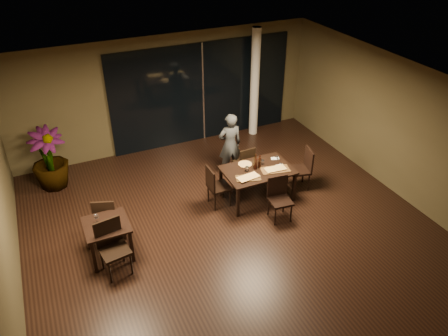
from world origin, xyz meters
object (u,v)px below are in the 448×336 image
(chair_side_far, at_px, (106,215))
(bottle_c, at_px, (255,161))
(bottle_a, at_px, (256,163))
(chair_side_near, at_px, (112,244))
(side_table, at_px, (107,229))
(diner, at_px, (230,144))
(bottle_b, at_px, (260,161))
(chair_main_near, at_px, (279,196))
(chair_main_far, at_px, (245,162))
(chair_main_right, at_px, (303,167))
(chair_main_left, at_px, (215,185))
(potted_plant, at_px, (49,159))
(main_table, at_px, (258,172))

(chair_side_far, distance_m, bottle_c, 3.31)
(bottle_a, distance_m, bottle_c, 0.04)
(chair_side_near, bearing_deg, side_table, 81.72)
(diner, xyz_separation_m, bottle_b, (0.18, -1.15, 0.11))
(chair_main_near, xyz_separation_m, chair_side_far, (-3.41, 0.83, -0.01))
(chair_main_far, xyz_separation_m, chair_main_right, (1.07, -0.83, 0.06))
(chair_main_left, xyz_separation_m, potted_plant, (-3.15, 2.25, 0.20))
(chair_main_far, distance_m, bottle_a, 0.85)
(bottle_a, height_order, bottle_b, bottle_a)
(chair_main_right, height_order, bottle_a, bottle_a)
(chair_main_right, relative_size, bottle_b, 3.20)
(side_table, relative_size, chair_side_near, 0.76)
(chair_main_far, xyz_separation_m, chair_main_near, (0.00, -1.55, 0.04))
(chair_main_far, bearing_deg, diner, -68.20)
(side_table, distance_m, chair_main_far, 3.71)
(chair_main_far, distance_m, diner, 0.56)
(chair_main_left, bearing_deg, chair_main_far, -58.89)
(chair_main_far, bearing_deg, chair_side_near, 22.75)
(chair_main_left, xyz_separation_m, bottle_b, (1.03, -0.07, 0.37))
(chair_main_near, xyz_separation_m, diner, (-0.20, 1.98, 0.26))
(main_table, distance_m, chair_side_near, 3.51)
(side_table, bearing_deg, bottle_b, 9.04)
(chair_main_far, bearing_deg, main_table, 80.80)
(bottle_c, bearing_deg, bottle_b, -14.28)
(chair_side_near, relative_size, potted_plant, 0.72)
(chair_main_left, distance_m, bottle_c, 1.00)
(main_table, distance_m, bottle_a, 0.24)
(chair_side_near, xyz_separation_m, bottle_a, (3.36, 0.93, 0.32))
(chair_side_near, bearing_deg, bottle_c, 7.45)
(chair_main_far, xyz_separation_m, bottle_c, (-0.12, -0.69, 0.43))
(diner, bearing_deg, chair_main_far, 118.71)
(main_table, height_order, chair_main_near, chair_main_near)
(chair_side_far, height_order, bottle_c, bottle_c)
(chair_main_near, relative_size, chair_main_left, 0.98)
(chair_main_far, height_order, chair_main_left, chair_main_left)
(chair_main_far, relative_size, chair_main_left, 0.92)
(chair_main_near, xyz_separation_m, potted_plant, (-4.19, 3.16, 0.20))
(chair_main_right, bearing_deg, bottle_b, -82.36)
(main_table, bearing_deg, chair_main_near, -83.54)
(bottle_c, bearing_deg, bottle_a, -90.83)
(chair_main_near, xyz_separation_m, chair_side_near, (-3.49, -0.11, 0.06))
(chair_side_near, bearing_deg, chair_main_far, 16.86)
(side_table, relative_size, chair_main_left, 0.83)
(main_table, relative_size, chair_main_near, 1.59)
(potted_plant, bearing_deg, main_table, -30.06)
(main_table, height_order, diner, diner)
(side_table, distance_m, chair_side_far, 0.57)
(chair_main_right, bearing_deg, diner, -121.47)
(diner, bearing_deg, potted_plant, -12.30)
(chair_main_right, bearing_deg, bottle_a, -81.24)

